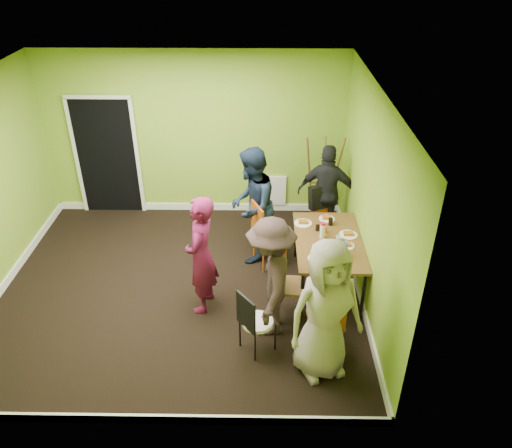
{
  "coord_description": "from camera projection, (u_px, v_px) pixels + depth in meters",
  "views": [
    {
      "loc": [
        1.14,
        -5.56,
        4.43
      ],
      "look_at": [
        1.06,
        0.0,
        1.06
      ],
      "focal_mm": 35.0,
      "sensor_mm": 36.0,
      "label": 1
    }
  ],
  "objects": [
    {
      "name": "chair_back_end",
      "position": [
        322.0,
        203.0,
        7.79
      ],
      "size": [
        0.54,
        0.57,
        0.95
      ],
      "rotation": [
        0.0,
        0.0,
        3.57
      ],
      "color": "#C25312",
      "rests_on": "ground"
    },
    {
      "name": "person_back_end",
      "position": [
        327.0,
        193.0,
        7.82
      ],
      "size": [
        0.98,
        0.55,
        1.58
      ],
      "primitive_type": "imported",
      "rotation": [
        0.0,
        0.0,
        2.95
      ],
      "color": "black",
      "rests_on": "ground"
    },
    {
      "name": "cup_b",
      "position": [
        339.0,
        239.0,
        6.69
      ],
      "size": [
        0.09,
        0.09,
        0.08
      ],
      "primitive_type": "imported",
      "color": "white",
      "rests_on": "dining_table"
    },
    {
      "name": "chair_left_far",
      "position": [
        265.0,
        231.0,
        7.25
      ],
      "size": [
        0.56,
        0.56,
        1.04
      ],
      "rotation": [
        0.0,
        0.0,
        -1.17
      ],
      "color": "#C25312",
      "rests_on": "ground"
    },
    {
      "name": "plate_far_front",
      "position": [
        337.0,
        263.0,
        6.27
      ],
      "size": [
        0.21,
        0.21,
        0.01
      ],
      "primitive_type": "cylinder",
      "color": "white",
      "rests_on": "dining_table"
    },
    {
      "name": "plate_wall_front",
      "position": [
        346.0,
        246.0,
        6.62
      ],
      "size": [
        0.23,
        0.23,
        0.01
      ],
      "primitive_type": "cylinder",
      "color": "white",
      "rests_on": "dining_table"
    },
    {
      "name": "person_left_near",
      "position": [
        271.0,
        278.0,
        5.95
      ],
      "size": [
        0.64,
        1.05,
        1.59
      ],
      "primitive_type": "imported",
      "rotation": [
        0.0,
        0.0,
        -1.62
      ],
      "color": "#312220",
      "rests_on": "ground"
    },
    {
      "name": "plate_far_back",
      "position": [
        327.0,
        219.0,
        7.22
      ],
      "size": [
        0.23,
        0.23,
        0.01
      ],
      "primitive_type": "cylinder",
      "color": "white",
      "rests_on": "dining_table"
    },
    {
      "name": "ground",
      "position": [
        181.0,
        287.0,
        7.07
      ],
      "size": [
        5.0,
        5.0,
        0.0
      ],
      "primitive_type": "plane",
      "color": "black",
      "rests_on": "ground"
    },
    {
      "name": "chair_front_end",
      "position": [
        327.0,
        318.0,
        5.71
      ],
      "size": [
        0.43,
        0.43,
        0.97
      ],
      "rotation": [
        0.0,
        0.0,
        0.07
      ],
      "color": "#C25312",
      "rests_on": "ground"
    },
    {
      "name": "glass_front",
      "position": [
        341.0,
        259.0,
        6.29
      ],
      "size": [
        0.06,
        0.06,
        0.09
      ],
      "primitive_type": "cylinder",
      "color": "black",
      "rests_on": "dining_table"
    },
    {
      "name": "thermos",
      "position": [
        322.0,
        231.0,
        6.75
      ],
      "size": [
        0.07,
        0.07,
        0.2
      ],
      "primitive_type": "cylinder",
      "color": "white",
      "rests_on": "dining_table"
    },
    {
      "name": "glass_mid",
      "position": [
        318.0,
        228.0,
        6.93
      ],
      "size": [
        0.06,
        0.06,
        0.08
      ],
      "primitive_type": "cylinder",
      "color": "black",
      "rests_on": "dining_table"
    },
    {
      "name": "chair_left_near",
      "position": [
        282.0,
        280.0,
        6.33
      ],
      "size": [
        0.43,
        0.42,
        0.97
      ],
      "rotation": [
        0.0,
        0.0,
        -1.64
      ],
      "color": "#C25312",
      "rests_on": "ground"
    },
    {
      "name": "person_front_end",
      "position": [
        325.0,
        311.0,
        5.35
      ],
      "size": [
        0.98,
        0.8,
        1.73
      ],
      "primitive_type": "imported",
      "rotation": [
        0.0,
        0.0,
        0.35
      ],
      "color": "gray",
      "rests_on": "ground"
    },
    {
      "name": "orange_bottle",
      "position": [
        326.0,
        230.0,
        6.88
      ],
      "size": [
        0.03,
        0.03,
        0.08
      ],
      "primitive_type": "cylinder",
      "color": "#C25312",
      "rests_on": "dining_table"
    },
    {
      "name": "chair_bentwood",
      "position": [
        253.0,
        320.0,
        5.79
      ],
      "size": [
        0.47,
        0.47,
        0.86
      ],
      "rotation": [
        0.0,
        0.0,
        -0.9
      ],
      "color": "black",
      "rests_on": "ground"
    },
    {
      "name": "easel",
      "position": [
        322.0,
        181.0,
        8.22
      ],
      "size": [
        0.63,
        0.59,
        1.57
      ],
      "color": "brown",
      "rests_on": "ground"
    },
    {
      "name": "room_walls",
      "position": [
        174.0,
        226.0,
        6.59
      ],
      "size": [
        5.04,
        4.54,
        2.82
      ],
      "color": "#89A72B",
      "rests_on": "ground"
    },
    {
      "name": "plate_near_right",
      "position": [
        317.0,
        258.0,
        6.37
      ],
      "size": [
        0.23,
        0.23,
        0.01
      ],
      "primitive_type": "cylinder",
      "color": "white",
      "rests_on": "dining_table"
    },
    {
      "name": "person_standing",
      "position": [
        201.0,
        255.0,
        6.31
      ],
      "size": [
        0.48,
        0.65,
        1.64
      ],
      "primitive_type": "imported",
      "rotation": [
        0.0,
        0.0,
        -1.73
      ],
      "color": "#5D1036",
      "rests_on": "ground"
    },
    {
      "name": "blue_bottle",
      "position": [
        344.0,
        249.0,
        6.38
      ],
      "size": [
        0.08,
        0.08,
        0.19
      ],
      "primitive_type": "cylinder",
      "color": "#1740B3",
      "rests_on": "dining_table"
    },
    {
      "name": "cup_a",
      "position": [
        321.0,
        245.0,
        6.55
      ],
      "size": [
        0.11,
        0.11,
        0.09
      ],
      "primitive_type": "imported",
      "color": "white",
      "rests_on": "dining_table"
    },
    {
      "name": "dining_table",
      "position": [
        329.0,
        243.0,
        6.77
      ],
      "size": [
        0.9,
        1.5,
        0.75
      ],
      "color": "black",
      "rests_on": "ground"
    },
    {
      "name": "person_left_far",
      "position": [
        252.0,
        206.0,
        7.28
      ],
      "size": [
        0.81,
        0.96,
        1.76
      ],
      "primitive_type": "imported",
      "rotation": [
        0.0,
        0.0,
        -1.75
      ],
      "color": "#141F33",
      "rests_on": "ground"
    },
    {
      "name": "plate_wall_back",
      "position": [
        348.0,
        235.0,
        6.84
      ],
      "size": [
        0.25,
        0.25,
        0.01
      ],
      "primitive_type": "cylinder",
      "color": "white",
      "rests_on": "dining_table"
    },
    {
      "name": "plate_near_left",
      "position": [
        303.0,
        223.0,
        7.11
      ],
      "size": [
        0.25,
        0.25,
        0.01
      ],
      "primitive_type": "cylinder",
      "color": "white",
      "rests_on": "dining_table"
    },
    {
      "name": "glass_back",
      "position": [
        331.0,
        222.0,
        7.05
      ],
      "size": [
        0.06,
        0.06,
        0.1
      ],
      "primitive_type": "cylinder",
      "color": "black",
      "rests_on": "dining_table"
    }
  ]
}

